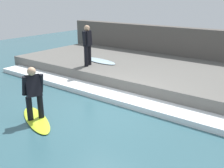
{
  "coord_description": "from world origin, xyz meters",
  "views": [
    {
      "loc": [
        -5.1,
        -4.22,
        3.04
      ],
      "look_at": [
        0.5,
        0.0,
        0.7
      ],
      "focal_mm": 42.0,
      "sensor_mm": 36.0,
      "label": 1
    }
  ],
  "objects_px": {
    "surfboard_riding": "(36,119)",
    "surfboard_waiting_far": "(100,61)",
    "surfer_waiting_far": "(87,43)",
    "surfer_riding": "(33,91)"
  },
  "relations": [
    {
      "from": "surfboard_riding",
      "to": "surfer_riding",
      "type": "height_order",
      "value": "surfer_riding"
    },
    {
      "from": "surfer_riding",
      "to": "surfboard_waiting_far",
      "type": "distance_m",
      "value": 4.63
    },
    {
      "from": "surfer_waiting_far",
      "to": "surfboard_waiting_far",
      "type": "relative_size",
      "value": 0.85
    },
    {
      "from": "surfer_riding",
      "to": "surfer_waiting_far",
      "type": "height_order",
      "value": "surfer_waiting_far"
    },
    {
      "from": "surfboard_waiting_far",
      "to": "surfer_waiting_far",
      "type": "bearing_deg",
      "value": -176.22
    },
    {
      "from": "surfboard_riding",
      "to": "surfboard_waiting_far",
      "type": "distance_m",
      "value": 4.65
    },
    {
      "from": "surfboard_waiting_far",
      "to": "surfboard_riding",
      "type": "bearing_deg",
      "value": -161.44
    },
    {
      "from": "surfer_riding",
      "to": "surfboard_waiting_far",
      "type": "xyz_separation_m",
      "value": [
        4.38,
        1.47,
        -0.28
      ]
    },
    {
      "from": "surfboard_riding",
      "to": "surfboard_waiting_far",
      "type": "bearing_deg",
      "value": 18.56
    },
    {
      "from": "surfboard_riding",
      "to": "surfer_waiting_far",
      "type": "height_order",
      "value": "surfer_waiting_far"
    }
  ]
}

